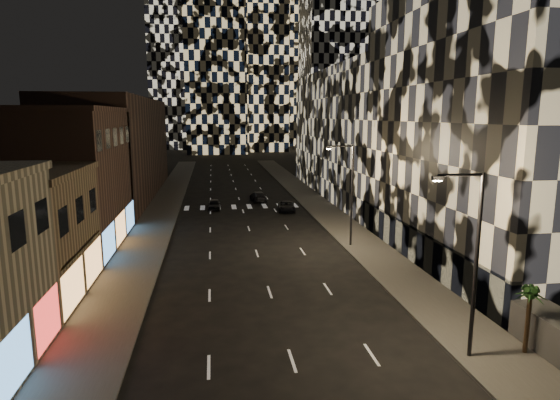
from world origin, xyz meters
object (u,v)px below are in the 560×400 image
object	(u,v)px
streetlight_far	(349,188)
car_dark_midlane	(214,204)
palm_tree	(530,298)
car_dark_oncoming	(258,196)
streetlight_near	(472,253)
car_dark_rightlane	(287,207)

from	to	relation	value
streetlight_far	car_dark_midlane	distance (m)	22.69
palm_tree	car_dark_oncoming	bearing A→B (deg)	101.63
car_dark_midlane	streetlight_near	bearing A→B (deg)	-71.17
car_dark_midlane	palm_tree	size ratio (longest dim) A/B	1.07
streetlight_far	streetlight_near	bearing A→B (deg)	-90.00
car_dark_oncoming	streetlight_near	bearing A→B (deg)	94.50
streetlight_far	palm_tree	bearing A→B (deg)	-81.10
streetlight_near	car_dark_oncoming	size ratio (longest dim) A/B	1.92
streetlight_near	car_dark_oncoming	world-z (taller)	streetlight_near
streetlight_far	palm_tree	xyz separation A→B (m)	(3.15, -20.09, -2.36)
streetlight_near	palm_tree	bearing A→B (deg)	-1.72
car_dark_rightlane	palm_tree	size ratio (longest dim) A/B	1.27
streetlight_near	palm_tree	size ratio (longest dim) A/B	2.61
streetlight_near	car_dark_rightlane	world-z (taller)	streetlight_near
car_dark_oncoming	palm_tree	size ratio (longest dim) A/B	1.36
car_dark_oncoming	streetlight_far	bearing A→B (deg)	100.79
palm_tree	car_dark_midlane	bearing A→B (deg)	111.11
car_dark_midlane	car_dark_oncoming	size ratio (longest dim) A/B	0.79
car_dark_midlane	car_dark_rightlane	xyz separation A→B (m)	(8.80, -2.58, -0.02)
car_dark_midlane	car_dark_rightlane	world-z (taller)	car_dark_midlane
streetlight_near	car_dark_oncoming	distance (m)	44.17
streetlight_near	car_dark_oncoming	bearing A→B (deg)	97.63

